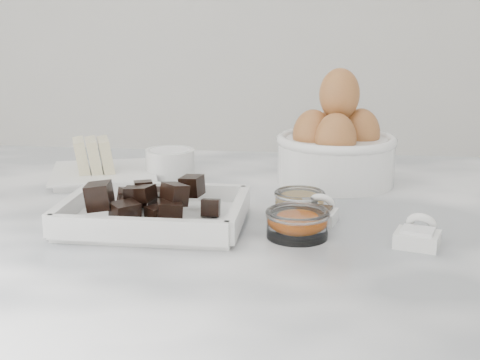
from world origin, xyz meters
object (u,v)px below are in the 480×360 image
Objects in this scene: salt_spoon at (418,235)px; honey_bowl at (299,202)px; vanilla_spoon at (318,213)px; butter_plate at (102,166)px; egg_bowl at (336,146)px; chocolate_dish at (154,207)px; zest_bowl at (297,222)px; sugar_ramekin at (170,163)px.

honey_bowl is at bearing 141.55° from salt_spoon.
butter_plate is at bearing 152.27° from vanilla_spoon.
salt_spoon is at bearing -72.05° from egg_bowl.
chocolate_dish is 2.91× the size of zest_bowl.
salt_spoon is (0.09, -0.27, -0.05)m from egg_bowl.
butter_plate is 0.37m from egg_bowl.
vanilla_spoon reaches higher than zest_bowl.
chocolate_dish is at bearing 172.49° from zest_bowl.
chocolate_dish reaches higher than zest_bowl.
chocolate_dish is 0.24m from sugar_ramekin.
vanilla_spoon is at bearing -55.30° from honey_bowl.
butter_plate is 0.40m from zest_bowl.
chocolate_dish is at bearing -57.70° from butter_plate.
butter_plate is at bearing -169.56° from sugar_ramekin.
vanilla_spoon is at bearing -97.19° from egg_bowl.
vanilla_spoon is (0.24, -0.20, -0.01)m from sugar_ramekin.
zest_bowl is at bearing -37.35° from butter_plate.
butter_plate is 3.07× the size of vanilla_spoon.
vanilla_spoon is (0.20, 0.04, -0.01)m from chocolate_dish.
butter_plate is 1.08× the size of egg_bowl.
chocolate_dish is at bearing -133.80° from egg_bowl.
butter_plate reaches higher than vanilla_spoon.
butter_plate reaches higher than zest_bowl.
sugar_ramekin is at bearing 128.95° from zest_bowl.
egg_bowl is at bearing 82.81° from vanilla_spoon.
honey_bowl is 0.88× the size of zest_bowl.
sugar_ramekin is 1.13× the size of salt_spoon.
egg_bowl is (0.23, 0.24, 0.03)m from chocolate_dish.
egg_bowl is 2.70× the size of salt_spoon.
chocolate_dish is 0.19m from honey_bowl.
sugar_ramekin is 1.19× the size of vanilla_spoon.
egg_bowl is 2.72× the size of honey_bowl.
honey_bowl is (-0.05, -0.16, -0.04)m from egg_bowl.
honey_bowl is (0.21, -0.16, -0.01)m from sugar_ramekin.
salt_spoon reaches higher than honey_bowl.
egg_bowl reaches higher than zest_bowl.
sugar_ramekin is at bearing 97.73° from chocolate_dish.
butter_plate is at bearing 150.89° from salt_spoon.
butter_plate reaches higher than sugar_ramekin.
sugar_ramekin is 1.14× the size of honey_bowl.
egg_bowl is 2.85× the size of vanilla_spoon.
butter_plate is 2.58× the size of sugar_ramekin.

